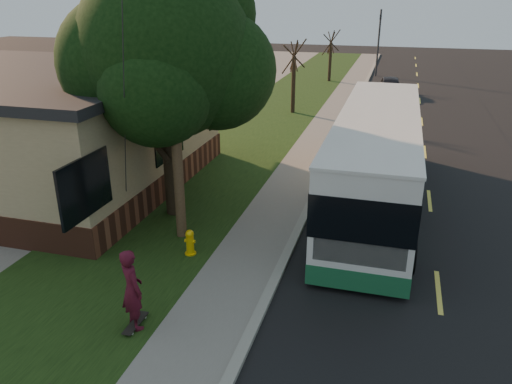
% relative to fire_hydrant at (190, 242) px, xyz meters
% --- Properties ---
extents(ground, '(120.00, 120.00, 0.00)m').
position_rel_fire_hydrant_xyz_m(ground, '(2.60, 0.00, -0.43)').
color(ground, black).
rests_on(ground, ground).
extents(road, '(8.00, 80.00, 0.01)m').
position_rel_fire_hydrant_xyz_m(road, '(6.60, 10.00, -0.43)').
color(road, black).
rests_on(road, ground).
extents(curb, '(0.25, 80.00, 0.12)m').
position_rel_fire_hydrant_xyz_m(curb, '(2.60, 10.00, -0.37)').
color(curb, gray).
rests_on(curb, ground).
extents(sidewalk, '(2.00, 80.00, 0.08)m').
position_rel_fire_hydrant_xyz_m(sidewalk, '(1.60, 10.00, -0.39)').
color(sidewalk, slate).
rests_on(sidewalk, ground).
extents(grass_verge, '(5.00, 80.00, 0.07)m').
position_rel_fire_hydrant_xyz_m(grass_verge, '(-1.90, 10.00, -0.40)').
color(grass_verge, black).
rests_on(grass_verge, ground).
extents(building_lot, '(15.00, 80.00, 0.04)m').
position_rel_fire_hydrant_xyz_m(building_lot, '(-11.90, 10.00, -0.41)').
color(building_lot, slate).
rests_on(building_lot, ground).
extents(fire_hydrant, '(0.32, 0.32, 0.74)m').
position_rel_fire_hydrant_xyz_m(fire_hydrant, '(0.00, 0.00, 0.00)').
color(fire_hydrant, yellow).
rests_on(fire_hydrant, grass_verge).
extents(utility_pole, '(2.86, 3.21, 9.07)m').
position_rel_fire_hydrant_xyz_m(utility_pole, '(-0.71, 0.99, 4.20)').
color(utility_pole, '#473321').
rests_on(utility_pole, ground).
extents(leafy_tree, '(6.30, 6.00, 7.80)m').
position_rel_fire_hydrant_xyz_m(leafy_tree, '(-1.57, 2.65, 4.73)').
color(leafy_tree, black).
rests_on(leafy_tree, grass_verge).
extents(bare_tree_near, '(1.38, 1.21, 4.31)m').
position_rel_fire_hydrant_xyz_m(bare_tree_near, '(-0.90, 18.00, 1.72)').
color(bare_tree_near, black).
rests_on(bare_tree_near, grass_verge).
extents(bare_tree_far, '(1.38, 1.21, 4.03)m').
position_rel_fire_hydrant_xyz_m(bare_tree_far, '(-0.40, 30.00, 1.57)').
color(bare_tree_far, black).
rests_on(bare_tree_far, grass_verge).
extents(traffic_signal, '(0.18, 0.22, 5.50)m').
position_rel_fire_hydrant_xyz_m(traffic_signal, '(3.10, 34.00, 2.73)').
color(traffic_signal, '#2D2D30').
rests_on(traffic_signal, ground).
extents(transit_bus, '(2.75, 11.92, 3.23)m').
position_rel_fire_hydrant_xyz_m(transit_bus, '(4.64, 5.12, 1.29)').
color(transit_bus, silver).
rests_on(transit_bus, ground).
extents(skateboarder, '(0.81, 0.77, 1.87)m').
position_rel_fire_hydrant_xyz_m(skateboarder, '(0.10, -3.33, 0.57)').
color(skateboarder, '#450D1C').
rests_on(skateboarder, grass_verge).
extents(skateboard_main, '(0.22, 0.86, 0.08)m').
position_rel_fire_hydrant_xyz_m(skateboard_main, '(0.10, -3.33, -0.30)').
color(skateboard_main, black).
rests_on(skateboard_main, grass_verge).
extents(dumpster, '(1.64, 1.31, 1.44)m').
position_rel_fire_hydrant_xyz_m(dumpster, '(-5.50, 6.32, 0.33)').
color(dumpster, black).
rests_on(dumpster, building_lot).
extents(distant_car, '(1.81, 4.02, 1.34)m').
position_rel_fire_hydrant_xyz_m(distant_car, '(4.56, 25.10, 0.24)').
color(distant_car, black).
rests_on(distant_car, ground).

